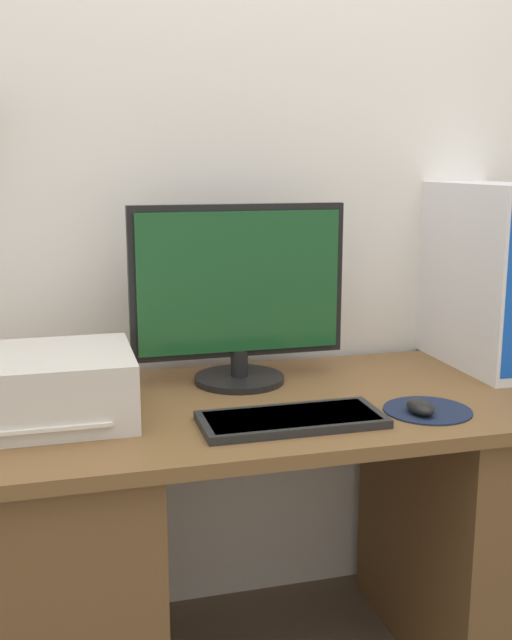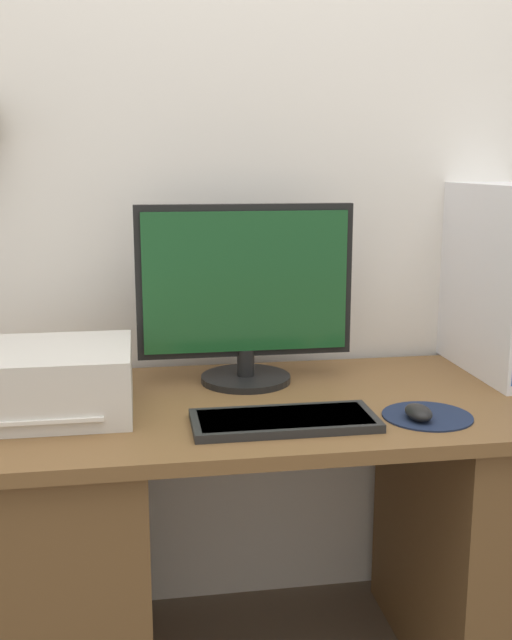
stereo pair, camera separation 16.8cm
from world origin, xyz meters
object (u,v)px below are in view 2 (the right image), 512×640
at_px(monitor, 245,291).
at_px(computer_tower, 509,279).
at_px(mouse, 418,412).
at_px(keyboard, 284,420).
at_px(printer, 45,381).

distance_m(monitor, computer_tower, 0.69).
relative_size(monitor, computer_tower, 1.09).
bearing_deg(mouse, keyboard, 175.54).
xyz_separation_m(keyboard, mouse, (0.29, -0.02, 0.01)).
height_order(mouse, printer, printer).
bearing_deg(printer, computer_tower, 8.11).
bearing_deg(printer, monitor, 19.79).
bearing_deg(keyboard, mouse, -4.46).
bearing_deg(printer, keyboard, -17.83).
bearing_deg(monitor, keyboard, -84.23).
distance_m(monitor, printer, 0.52).
bearing_deg(keyboard, monitor, 95.77).
relative_size(keyboard, mouse, 4.50).
relative_size(monitor, mouse, 6.17).
bearing_deg(computer_tower, monitor, 179.71).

